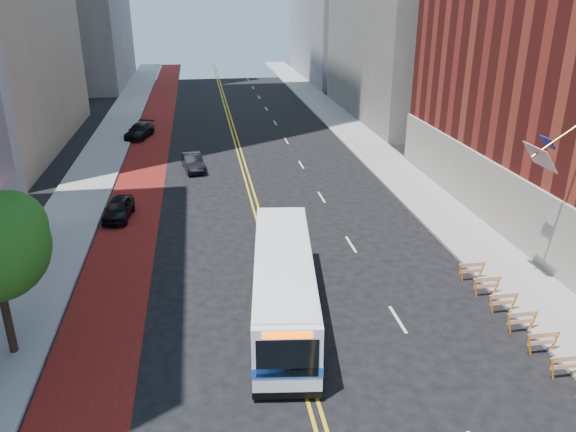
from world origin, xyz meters
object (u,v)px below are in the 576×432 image
Objects in this scene: transit_bus at (283,283)px; car_c at (139,131)px; car_a at (118,209)px; car_b at (193,162)px.

transit_bus is 35.62m from car_c.
car_a is (-8.67, 13.06, -0.99)m from transit_bus.
transit_bus is at bearing -50.43° from car_a.
transit_bus is at bearing -89.10° from car_b.
transit_bus is 2.88× the size of car_b.
car_a is 21.36m from car_c.
car_c reaches higher than car_b.
transit_bus is 2.51× the size of car_c.
car_b reaches higher than car_a.
car_b is (4.72, 9.65, 0.02)m from car_a.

